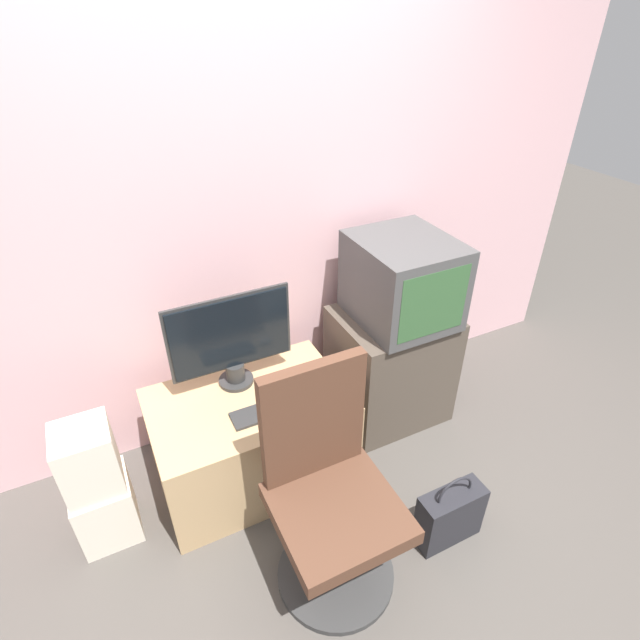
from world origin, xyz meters
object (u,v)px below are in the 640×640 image
(keyboard, at_px, (262,412))
(handbag, at_px, (450,515))
(cardboard_box_lower, at_px, (106,508))
(crt_tv, at_px, (403,281))
(main_monitor, at_px, (231,339))
(mouse, at_px, (304,397))
(office_chair, at_px, (329,498))

(keyboard, bearing_deg, handbag, -44.69)
(cardboard_box_lower, relative_size, handbag, 0.82)
(crt_tv, xyz_separation_m, cardboard_box_lower, (-1.62, -0.11, -0.73))
(main_monitor, height_order, crt_tv, crt_tv)
(cardboard_box_lower, xyz_separation_m, handbag, (1.39, -0.72, -0.01))
(main_monitor, bearing_deg, cardboard_box_lower, -165.81)
(main_monitor, relative_size, keyboard, 2.08)
(mouse, bearing_deg, main_monitor, 132.63)
(crt_tv, height_order, office_chair, crt_tv)
(crt_tv, height_order, cardboard_box_lower, crt_tv)
(handbag, bearing_deg, office_chair, 166.81)
(keyboard, xyz_separation_m, cardboard_box_lower, (-0.75, 0.09, -0.35))
(mouse, bearing_deg, office_chair, -103.87)
(main_monitor, distance_m, office_chair, 0.85)
(mouse, relative_size, cardboard_box_lower, 0.20)
(keyboard, relative_size, office_chair, 0.28)
(main_monitor, xyz_separation_m, handbag, (0.67, -0.90, -0.61))
(handbag, bearing_deg, mouse, 123.93)
(main_monitor, xyz_separation_m, mouse, (0.25, -0.27, -0.24))
(keyboard, height_order, mouse, mouse)
(mouse, xyz_separation_m, crt_tv, (0.66, 0.20, 0.37))
(crt_tv, height_order, handbag, crt_tv)
(mouse, bearing_deg, crt_tv, 16.79)
(keyboard, height_order, crt_tv, crt_tv)
(office_chair, bearing_deg, cardboard_box_lower, 144.77)
(main_monitor, distance_m, crt_tv, 0.92)
(crt_tv, bearing_deg, handbag, -105.57)
(office_chair, bearing_deg, handbag, -13.19)
(keyboard, xyz_separation_m, mouse, (0.21, 0.00, 0.01))
(main_monitor, xyz_separation_m, cardboard_box_lower, (-0.71, -0.18, -0.60))
(office_chair, distance_m, cardboard_box_lower, 1.06)
(keyboard, relative_size, crt_tv, 0.54)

